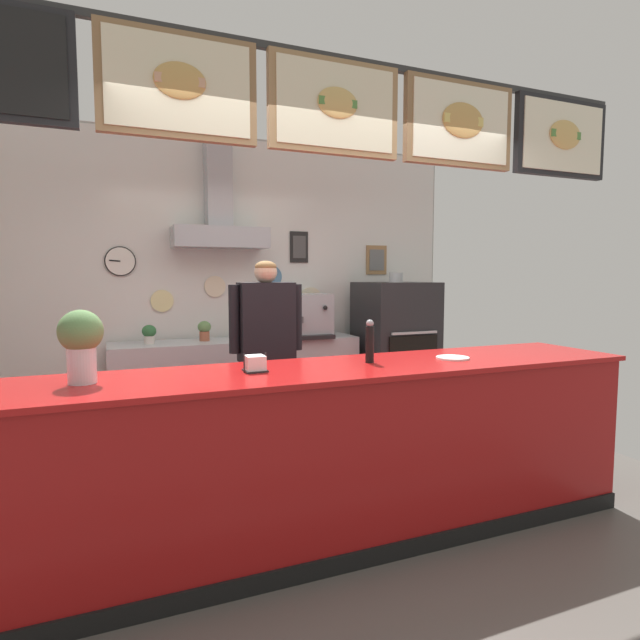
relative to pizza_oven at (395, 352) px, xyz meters
name	(u,v)px	position (x,y,z in m)	size (l,w,h in m)	color
ground_plane	(324,511)	(-1.51, -1.64, -0.74)	(5.62, 5.62, 0.00)	#514C47
back_wall_assembly	(243,272)	(-1.52, 0.42, 0.84)	(4.69, 2.53, 2.94)	#9E9E99
service_counter	(345,451)	(-1.51, -1.97, -0.23)	(3.71, 0.74, 1.03)	maroon
back_prep_counter	(239,388)	(-1.63, 0.21, -0.28)	(2.36, 0.53, 0.93)	#B7BABF
pizza_oven	(395,352)	(0.00, 0.00, 0.00)	(0.73, 0.72, 1.58)	#232326
shop_worker	(267,363)	(-1.68, -0.92, 0.15)	(0.57, 0.23, 1.66)	#232328
espresso_machine	(302,316)	(-0.97, 0.18, 0.40)	(0.53, 0.50, 0.43)	#A3A5AD
potted_rosemary	(149,333)	(-2.45, 0.20, 0.29)	(0.13, 0.13, 0.17)	beige
potted_thyme	(260,325)	(-1.41, 0.22, 0.32)	(0.22, 0.22, 0.24)	#9E563D
potted_oregano	(204,330)	(-1.94, 0.24, 0.30)	(0.12, 0.12, 0.19)	#9E563D
pepper_grinder	(370,341)	(-1.32, -1.92, 0.41)	(0.05, 0.05, 0.26)	black
napkin_holder	(255,364)	(-2.04, -1.93, 0.32)	(0.13, 0.12, 0.10)	#262628
basil_vase	(81,343)	(-2.91, -1.91, 0.49)	(0.21, 0.21, 0.36)	silver
condiment_plate	(453,358)	(-0.77, -1.99, 0.29)	(0.21, 0.21, 0.01)	white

